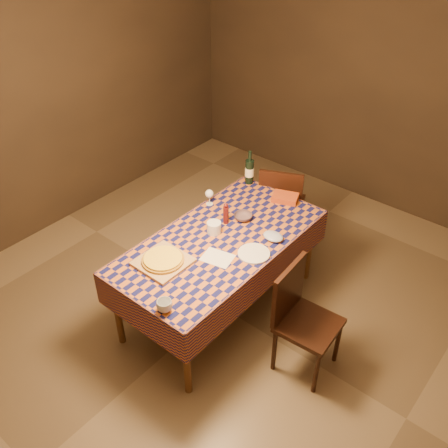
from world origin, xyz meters
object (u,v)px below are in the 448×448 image
(cutting_board, at_px, (163,262))
(pizza, at_px, (163,259))
(dining_table, at_px, (220,247))
(wine_bottle, at_px, (249,171))
(bowl, at_px, (243,217))
(chair_right, at_px, (300,314))
(chair_far, at_px, (281,202))
(white_plate, at_px, (254,254))

(cutting_board, distance_m, pizza, 0.03)
(dining_table, xyz_separation_m, wine_bottle, (-0.36, 0.86, 0.20))
(bowl, xyz_separation_m, wine_bottle, (-0.33, 0.51, 0.10))
(dining_table, xyz_separation_m, chair_right, (0.84, -0.07, -0.17))
(pizza, distance_m, chair_far, 1.61)
(cutting_board, relative_size, bowl, 2.33)
(dining_table, distance_m, pizza, 0.54)
(bowl, height_order, wine_bottle, wine_bottle)
(bowl, xyz_separation_m, chair_far, (-0.09, 0.74, -0.27))
(dining_table, bearing_deg, white_plate, 4.72)
(bowl, bearing_deg, chair_right, -25.33)
(dining_table, bearing_deg, bowl, 95.19)
(chair_far, height_order, chair_right, same)
(chair_right, bearing_deg, dining_table, 175.53)
(cutting_board, relative_size, wine_bottle, 1.10)
(white_plate, bearing_deg, dining_table, -175.28)
(pizza, bearing_deg, chair_far, 89.03)
(bowl, bearing_deg, chair_far, 96.98)
(chair_right, bearing_deg, cutting_board, -156.13)
(wine_bottle, relative_size, chair_far, 0.36)
(white_plate, bearing_deg, cutting_board, -131.76)
(pizza, relative_size, chair_right, 0.42)
(dining_table, height_order, white_plate, white_plate)
(chair_right, bearing_deg, wine_bottle, 142.30)
(bowl, xyz_separation_m, white_plate, (0.35, -0.32, -0.02))
(cutting_board, xyz_separation_m, bowl, (0.12, 0.85, 0.01))
(dining_table, height_order, pizza, pizza)
(cutting_board, bearing_deg, bowl, 82.12)
(white_plate, bearing_deg, chair_far, 112.81)
(bowl, height_order, chair_far, chair_far)
(cutting_board, xyz_separation_m, wine_bottle, (-0.21, 1.36, 0.11))
(dining_table, xyz_separation_m, pizza, (-0.15, -0.50, 0.11))
(pizza, distance_m, wine_bottle, 1.38)
(chair_right, bearing_deg, bowl, 154.67)
(dining_table, xyz_separation_m, cutting_board, (-0.15, -0.50, 0.09))
(pizza, relative_size, white_plate, 1.54)
(cutting_board, relative_size, white_plate, 1.45)
(pizza, bearing_deg, cutting_board, 0.00)
(wine_bottle, height_order, chair_right, wine_bottle)
(cutting_board, distance_m, bowl, 0.86)
(dining_table, height_order, bowl, bowl)
(cutting_board, distance_m, white_plate, 0.71)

